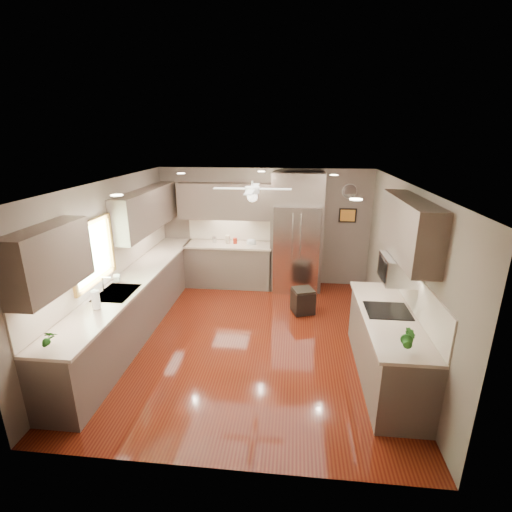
% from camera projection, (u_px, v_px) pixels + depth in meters
% --- Properties ---
extents(floor, '(5.00, 5.00, 0.00)m').
position_uv_depth(floor, '(251.00, 338.00, 6.04)').
color(floor, '#451009').
rests_on(floor, ground).
extents(ceiling, '(5.00, 5.00, 0.00)m').
position_uv_depth(ceiling, '(250.00, 183.00, 5.26)').
color(ceiling, white).
rests_on(ceiling, ground).
extents(wall_back, '(4.50, 0.00, 4.50)m').
position_uv_depth(wall_back, '(264.00, 227.00, 8.01)').
color(wall_back, '#6A5B51').
rests_on(wall_back, ground).
extents(wall_front, '(4.50, 0.00, 4.50)m').
position_uv_depth(wall_front, '(217.00, 361.00, 3.29)').
color(wall_front, '#6A5B51').
rests_on(wall_front, ground).
extents(wall_left, '(0.00, 5.00, 5.00)m').
position_uv_depth(wall_left, '(110.00, 261.00, 5.87)').
color(wall_left, '#6A5B51').
rests_on(wall_left, ground).
extents(wall_right, '(0.00, 5.00, 5.00)m').
position_uv_depth(wall_right, '(403.00, 271.00, 5.42)').
color(wall_right, '#6A5B51').
rests_on(wall_right, ground).
extents(canister_b, '(0.10, 0.10, 0.14)m').
position_uv_depth(canister_b, '(214.00, 239.00, 7.95)').
color(canister_b, silver).
rests_on(canister_b, back_run).
extents(canister_c, '(0.13, 0.13, 0.18)m').
position_uv_depth(canister_c, '(228.00, 239.00, 7.89)').
color(canister_c, tan).
rests_on(canister_c, back_run).
extents(canister_d, '(0.09, 0.09, 0.13)m').
position_uv_depth(canister_d, '(235.00, 241.00, 7.88)').
color(canister_d, '#9C2211').
rests_on(canister_d, back_run).
extents(soap_bottle, '(0.12, 0.12, 0.21)m').
position_uv_depth(soap_bottle, '(118.00, 278.00, 5.75)').
color(soap_bottle, white).
rests_on(soap_bottle, left_run).
extents(potted_plant_left, '(0.17, 0.14, 0.27)m').
position_uv_depth(potted_plant_left, '(47.00, 338.00, 3.98)').
color(potted_plant_left, '#1E5317').
rests_on(potted_plant_left, left_run).
extents(potted_plant_right, '(0.19, 0.16, 0.30)m').
position_uv_depth(potted_plant_right, '(409.00, 339.00, 3.95)').
color(potted_plant_right, '#1E5317').
rests_on(potted_plant_right, right_run).
extents(bowl, '(0.20, 0.20, 0.05)m').
position_uv_depth(bowl, '(251.00, 244.00, 7.80)').
color(bowl, tan).
rests_on(bowl, back_run).
extents(left_run, '(0.65, 4.70, 1.45)m').
position_uv_depth(left_run, '(136.00, 302.00, 6.22)').
color(left_run, brown).
rests_on(left_run, ground).
extents(back_run, '(1.85, 0.65, 1.45)m').
position_uv_depth(back_run, '(229.00, 264.00, 8.04)').
color(back_run, brown).
rests_on(back_run, ground).
extents(uppers, '(4.50, 4.70, 0.95)m').
position_uv_depth(uppers, '(211.00, 215.00, 6.20)').
color(uppers, brown).
rests_on(uppers, wall_left).
extents(window, '(0.05, 1.12, 0.92)m').
position_uv_depth(window, '(92.00, 253.00, 5.30)').
color(window, '#BFF2B2').
rests_on(window, wall_left).
extents(sink, '(0.50, 0.70, 0.32)m').
position_uv_depth(sink, '(117.00, 295.00, 5.47)').
color(sink, silver).
rests_on(sink, left_run).
extents(refrigerator, '(1.06, 0.75, 2.45)m').
position_uv_depth(refrigerator, '(296.00, 235.00, 7.64)').
color(refrigerator, silver).
rests_on(refrigerator, ground).
extents(right_run, '(0.70, 2.20, 1.45)m').
position_uv_depth(right_run, '(387.00, 345.00, 4.94)').
color(right_run, brown).
rests_on(right_run, ground).
extents(microwave, '(0.43, 0.55, 0.34)m').
position_uv_depth(microwave, '(398.00, 269.00, 4.85)').
color(microwave, silver).
rests_on(microwave, wall_right).
extents(ceiling_fan, '(1.18, 1.18, 0.32)m').
position_uv_depth(ceiling_fan, '(252.00, 192.00, 5.59)').
color(ceiling_fan, white).
rests_on(ceiling_fan, ceiling).
extents(recessed_lights, '(2.84, 3.14, 0.01)m').
position_uv_depth(recessed_lights, '(250.00, 180.00, 5.64)').
color(recessed_lights, white).
rests_on(recessed_lights, ceiling).
extents(wall_clock, '(0.30, 0.03, 0.30)m').
position_uv_depth(wall_clock, '(349.00, 191.00, 7.57)').
color(wall_clock, white).
rests_on(wall_clock, wall_back).
extents(framed_print, '(0.36, 0.03, 0.30)m').
position_uv_depth(framed_print, '(348.00, 215.00, 7.72)').
color(framed_print, black).
rests_on(framed_print, wall_back).
extents(stool, '(0.47, 0.47, 0.46)m').
position_uv_depth(stool, '(303.00, 301.00, 6.83)').
color(stool, black).
rests_on(stool, ground).
extents(paper_towel, '(0.11, 0.11, 0.27)m').
position_uv_depth(paper_towel, '(96.00, 300.00, 4.90)').
color(paper_towel, white).
rests_on(paper_towel, left_run).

